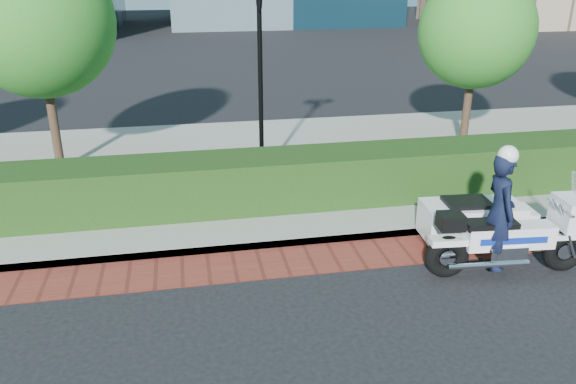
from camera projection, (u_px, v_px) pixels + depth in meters
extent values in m
plane|color=black|center=(246.00, 320.00, 7.70)|extent=(120.00, 120.00, 0.00)
cube|color=maroon|center=(235.00, 266.00, 9.07)|extent=(60.00, 1.00, 0.01)
cube|color=gray|center=(215.00, 170.00, 13.14)|extent=(60.00, 8.00, 0.15)
cube|color=black|center=(222.00, 183.00, 10.74)|extent=(18.00, 1.20, 1.00)
cylinder|color=black|center=(262.00, 170.00, 12.50)|extent=(0.30, 0.30, 0.30)
cylinder|color=black|center=(261.00, 87.00, 11.81)|extent=(0.10, 0.10, 3.70)
cylinder|color=#332319|center=(54.00, 124.00, 12.55)|extent=(0.20, 0.20, 2.17)
sphere|color=#1E6018|center=(38.00, 21.00, 11.72)|extent=(3.20, 3.20, 3.20)
cylinder|color=#332319|center=(467.00, 109.00, 14.34)|extent=(0.20, 0.20, 1.92)
sphere|color=#1E6018|center=(476.00, 31.00, 13.62)|extent=(2.80, 2.80, 2.80)
torus|color=black|center=(447.00, 257.00, 8.65)|extent=(0.72, 0.27, 0.70)
torus|color=black|center=(564.00, 251.00, 8.84)|extent=(0.72, 0.27, 0.70)
cube|color=silver|center=(509.00, 236.00, 8.63)|extent=(1.40, 0.46, 0.36)
cube|color=silver|center=(503.00, 251.00, 8.72)|extent=(0.62, 0.47, 0.30)
cube|color=silver|center=(572.00, 213.00, 8.59)|extent=(0.47, 0.62, 0.48)
cube|color=black|center=(491.00, 224.00, 8.52)|extent=(0.82, 0.39, 0.11)
cube|color=black|center=(451.00, 221.00, 8.43)|extent=(0.40, 0.37, 0.23)
cube|color=silver|center=(471.00, 220.00, 9.49)|extent=(1.70, 0.88, 0.58)
cube|color=black|center=(467.00, 203.00, 9.36)|extent=(0.79, 0.59, 0.08)
torus|color=black|center=(452.00, 221.00, 10.05)|extent=(0.54, 0.21, 0.53)
imported|color=black|center=(499.00, 212.00, 8.45)|extent=(0.49, 0.70, 1.83)
sphere|color=white|center=(508.00, 155.00, 8.12)|extent=(0.30, 0.30, 0.30)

